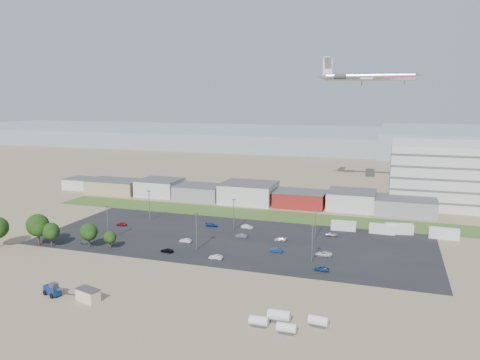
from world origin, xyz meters
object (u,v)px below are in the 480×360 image
at_px(parked_car_5, 121,224).
at_px(parked_car_13, 216,257).
at_px(parked_car_1, 276,250).
at_px(parked_car_10, 86,242).
at_px(box_trailer_a, 344,226).
at_px(portable_shed, 88,295).
at_px(parked_car_2, 321,269).
at_px(parked_car_3, 167,250).
at_px(storage_tank_nw, 279,315).
at_px(parked_car_12, 280,239).
at_px(parked_car_6, 212,225).
at_px(parked_car_8, 331,234).
at_px(parked_car_7, 241,236).
at_px(parked_car_0, 323,254).
at_px(parked_car_11, 247,227).
at_px(airliner, 370,77).
at_px(parked_car_4, 186,240).
at_px(telehandler, 52,289).

height_order(parked_car_5, parked_car_13, parked_car_13).
bearing_deg(parked_car_1, parked_car_10, -79.68).
distance_m(box_trailer_a, parked_car_1, 32.81).
bearing_deg(portable_shed, parked_car_2, 52.50).
relative_size(parked_car_3, parked_car_13, 1.01).
bearing_deg(storage_tank_nw, parked_car_12, 103.18).
height_order(parked_car_1, parked_car_12, parked_car_1).
bearing_deg(parked_car_5, parked_car_12, 84.93).
distance_m(parked_car_6, parked_car_8, 40.24).
relative_size(parked_car_7, parked_car_12, 1.02).
bearing_deg(parked_car_0, parked_car_6, -115.80).
height_order(parked_car_7, parked_car_10, parked_car_7).
height_order(parked_car_1, parked_car_3, parked_car_1).
distance_m(box_trailer_a, parked_car_8, 8.79).
height_order(parked_car_1, parked_car_10, parked_car_1).
bearing_deg(parked_car_10, box_trailer_a, -66.19).
bearing_deg(parked_car_7, parked_car_11, -168.57).
xyz_separation_m(parked_car_0, parked_car_12, (-14.64, 9.86, -0.11)).
height_order(parked_car_0, parked_car_11, parked_car_11).
distance_m(storage_tank_nw, parked_car_6, 70.75).
xyz_separation_m(parked_car_0, parked_car_3, (-42.69, -10.69, -0.09)).
bearing_deg(parked_car_7, parked_car_0, 74.55).
distance_m(parked_car_2, parked_car_3, 43.87).
distance_m(airliner, parked_car_13, 122.34).
distance_m(parked_car_5, parked_car_10, 20.65).
bearing_deg(storage_tank_nw, parked_car_3, 142.57).
xyz_separation_m(parked_car_0, parked_car_8, (-0.36, 19.66, -0.01)).
bearing_deg(parked_car_6, parked_car_5, 106.71).
distance_m(parked_car_0, parked_car_4, 41.55).
bearing_deg(parked_car_13, telehandler, -38.73).
height_order(telehandler, parked_car_5, telehandler).
bearing_deg(parked_car_4, parked_car_3, -6.11).
relative_size(parked_car_2, parked_car_4, 1.01).
bearing_deg(airliner, parked_car_8, -96.80).
bearing_deg(portable_shed, box_trailer_a, 73.39).
relative_size(parked_car_6, parked_car_12, 1.12).
bearing_deg(parked_car_1, parked_car_5, -100.33).
distance_m(parked_car_0, parked_car_5, 70.87).
relative_size(storage_tank_nw, parked_car_2, 1.19).
distance_m(parked_car_4, parked_car_6, 19.04).
xyz_separation_m(parked_car_6, parked_car_8, (40.22, 1.29, 0.04)).
relative_size(parked_car_3, parked_car_11, 0.97).
bearing_deg(parked_car_11, parked_car_5, 108.87).
bearing_deg(box_trailer_a, storage_tank_nw, -97.07).
xyz_separation_m(telehandler, parked_car_4, (11.88, 44.38, -0.91)).
relative_size(parked_car_0, parked_car_8, 1.24).
distance_m(parked_car_6, parked_car_12, 27.29).
bearing_deg(airliner, parked_car_13, -109.69).
bearing_deg(portable_shed, parked_car_1, 71.03).
height_order(parked_car_4, parked_car_11, parked_car_11).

